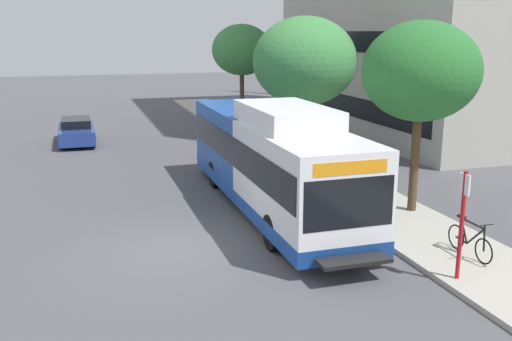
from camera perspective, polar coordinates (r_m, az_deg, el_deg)
name	(u,v)px	position (r m, az deg, el deg)	size (l,w,h in m)	color
ground_plane	(144,180)	(23.39, -11.12, -0.90)	(120.00, 120.00, 0.00)	#4C4C51
sidewalk_curb	(324,177)	(23.28, 6.82, -0.63)	(3.00, 56.00, 0.14)	#A8A399
transit_bus	(271,159)	(18.77, 1.49, 1.12)	(2.58, 12.25, 3.65)	white
bus_stop_sign_pole	(462,217)	(13.95, 19.93, -4.43)	(0.10, 0.36, 2.60)	red
bicycle_parked	(470,240)	(15.79, 20.61, -6.57)	(0.52, 1.76, 1.02)	black
street_tree_near_stop	(421,72)	(18.50, 16.16, 9.46)	(3.64, 3.64, 6.02)	#4C3823
street_tree_mid_block	(305,61)	(26.67, 4.90, 10.83)	(4.79, 4.79, 6.38)	#4C3823
street_tree_far_block	(242,50)	(36.04, -1.44, 11.96)	(3.70, 3.70, 6.15)	#4C3823
parked_car_far_lane	(77,131)	(31.85, -17.52, 3.79)	(1.80, 4.50, 1.33)	navy
lattice_comm_tower	(364,5)	(50.89, 10.77, 15.97)	(1.10, 1.10, 24.48)	#B7B7BC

